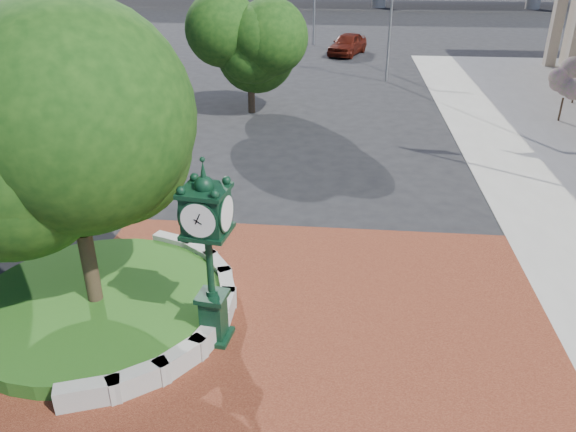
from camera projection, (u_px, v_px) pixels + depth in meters
The scene contains 10 objects.
ground at pixel (299, 324), 13.44m from camera, with size 200.00×200.00×0.00m, color black.
plaza at pixel (296, 350), 12.54m from camera, with size 12.00×12.00×0.04m, color maroon.
planter_wall at pixel (188, 308), 13.57m from camera, with size 2.96×6.77×0.54m.
grass_bed at pixel (97, 305), 13.80m from camera, with size 6.10×6.10×0.40m, color #184B15.
tree_planter at pixel (73, 172), 12.24m from camera, with size 5.20×5.20×6.33m.
tree_street at pixel (250, 50), 28.41m from camera, with size 4.40×4.40×5.45m.
post_clock at pixel (209, 248), 11.87m from camera, with size 1.01×1.01×4.39m.
parked_car at pixel (348, 44), 44.25m from camera, with size 1.96×4.88×1.66m, color #4D140B.
street_lamp_near at pixel (395, 3), 34.12m from camera, with size 1.83×0.41×8.19m.
shrub_mid at pixel (565, 90), 27.65m from camera, with size 1.20×1.20×2.20m.
Camera 1 is at (0.81, -10.87, 8.29)m, focal length 35.00 mm.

